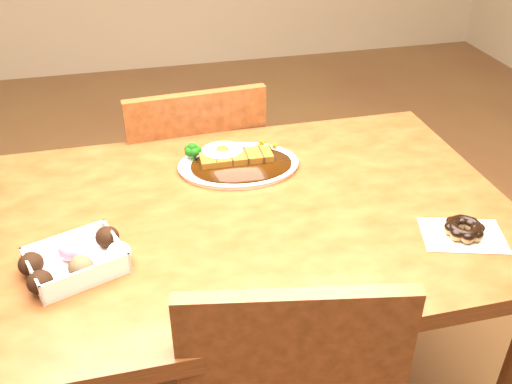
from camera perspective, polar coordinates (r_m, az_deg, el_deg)
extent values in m
cube|color=#532910|center=(1.31, -0.65, -2.49)|extent=(1.20, 0.80, 0.04)
cylinder|color=#532910|center=(1.81, -20.24, -8.30)|extent=(0.06, 0.06, 0.71)
cylinder|color=#532910|center=(1.95, 12.78, -3.64)|extent=(0.06, 0.06, 0.71)
cube|color=#532910|center=(1.96, -6.55, -0.04)|extent=(0.45, 0.45, 0.04)
cylinder|color=#532910|center=(2.25, -2.87, -1.90)|extent=(0.04, 0.04, 0.41)
cylinder|color=#532910|center=(2.21, -11.43, -3.38)|extent=(0.04, 0.04, 0.41)
cylinder|color=#532910|center=(1.99, -0.30, -7.23)|extent=(0.04, 0.04, 0.41)
cylinder|color=#532910|center=(1.94, -10.04, -9.07)|extent=(0.04, 0.04, 0.41)
cube|color=#532910|center=(1.67, -5.71, 3.49)|extent=(0.40, 0.06, 0.40)
cube|color=#532910|center=(1.05, 3.74, -18.11)|extent=(0.40, 0.10, 0.40)
ellipsoid|color=white|center=(1.45, -1.75, 2.69)|extent=(0.32, 0.24, 0.01)
ellipsoid|color=black|center=(1.44, -1.47, 2.72)|extent=(0.27, 0.20, 0.01)
cube|color=#6B380C|center=(1.45, -2.00, 3.44)|extent=(0.18, 0.07, 0.02)
ellipsoid|color=white|center=(1.46, -3.37, 4.19)|extent=(0.11, 0.10, 0.01)
ellipsoid|color=#FFB214|center=(1.46, -3.37, 4.23)|extent=(0.03, 0.03, 0.02)
cube|color=white|center=(1.17, -17.57, -6.50)|extent=(0.21, 0.19, 0.05)
ellipsoid|color=black|center=(1.14, -20.78, -8.41)|extent=(0.05, 0.05, 0.04)
ellipsoid|color=black|center=(1.15, -17.11, -7.17)|extent=(0.05, 0.05, 0.04)
ellipsoid|color=beige|center=(1.16, -13.54, -5.93)|extent=(0.05, 0.05, 0.04)
ellipsoid|color=black|center=(1.18, -21.59, -6.70)|extent=(0.05, 0.05, 0.04)
ellipsoid|color=pink|center=(1.19, -18.07, -5.54)|extent=(0.05, 0.05, 0.04)
ellipsoid|color=black|center=(1.21, -14.63, -4.37)|extent=(0.05, 0.05, 0.04)
cube|color=silver|center=(1.29, 19.96, -4.08)|extent=(0.20, 0.16, 0.00)
torus|color=olive|center=(1.29, 20.08, -3.55)|extent=(0.10, 0.10, 0.03)
torus|color=black|center=(1.28, 20.15, -3.27)|extent=(0.09, 0.09, 0.02)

